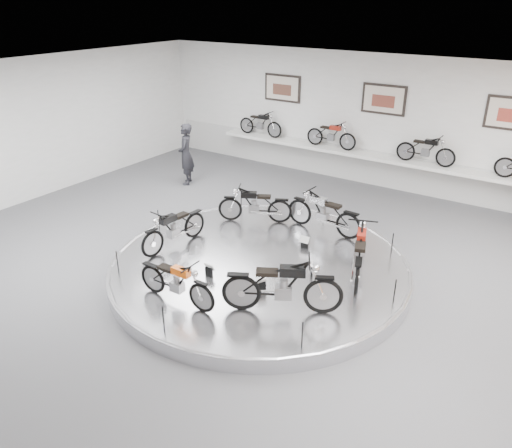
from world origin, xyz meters
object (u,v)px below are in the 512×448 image
Objects in this scene: bike_d at (174,228)px; visitor at (186,154)px; bike_b at (324,212)px; bike_e at (176,281)px; display_platform at (259,268)px; shelf at (375,157)px; bike_c at (255,205)px; bike_a at (360,252)px; bike_f at (282,286)px.

visitor is (-3.07, 3.95, 0.20)m from bike_d.
bike_b is 4.34m from bike_e.
bike_e is (-0.43, -2.13, 0.59)m from display_platform.
shelf is 7.16m from bike_d.
visitor reaches higher than bike_b.
bike_b is at bearing 43.46° from visitor.
bike_c is 4.23m from visitor.
bike_e is 7.28m from visitor.
bike_a is 0.96× the size of bike_f.
bike_c is at bearing 101.25° from bike_e.
bike_c reaches higher than bike_e.
visitor reaches higher than bike_c.
shelf is at bearing 86.24° from bike_e.
visitor reaches higher than bike_a.
bike_c is at bearing 166.19° from bike_d.
bike_a is 1.04× the size of bike_b.
bike_f reaches higher than bike_a.
shelf is (0.00, 6.40, 0.85)m from display_platform.
shelf is at bearing 87.30° from visitor.
bike_d is 0.86× the size of bike_f.
bike_c is 3.96m from bike_f.
bike_e is 0.77× the size of visitor.
bike_e is (1.57, -1.66, -0.03)m from bike_d.
bike_c is (-1.25, 1.67, 0.61)m from display_platform.
bike_d reaches higher than bike_c.
bike_e is at bearing 48.68° from bike_d.
visitor is (-5.51, 1.35, 0.17)m from bike_b.
visitor is at bearing -136.78° from bike_d.
display_platform is 6.46m from shelf.
shelf is 8.55m from bike_e.
visitor is at bearing 113.86° from bike_f.
shelf is 4.31m from bike_b.
bike_b is 1.07× the size of bike_d.
bike_a is at bearing 111.59° from bike_d.
bike_c is at bearing -104.76° from shelf.
bike_f is at bearing 103.71° from bike_c.
display_platform is at bearing 81.85° from bike_b.
bike_f is (1.36, -7.72, -0.16)m from shelf.
bike_c is (-1.69, -0.45, -0.04)m from bike_b.
bike_d reaches higher than bike_e.
bike_f reaches higher than bike_c.
bike_b is at bearing -84.12° from shelf.
bike_d reaches higher than display_platform.
bike_a is at bearing 48.61° from bike_e.
bike_f is (-0.62, -2.00, 0.02)m from bike_a.
bike_a reaches higher than bike_e.
bike_a reaches higher than shelf.
bike_d is 3.45m from bike_f.
bike_e is at bearing 6.89° from visitor.
bike_e is (0.82, -3.81, -0.02)m from bike_c.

